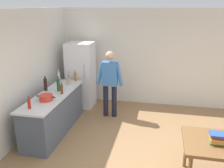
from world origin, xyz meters
name	(u,v)px	position (x,y,z in m)	size (l,w,h in m)	color
ground_plane	(139,162)	(0.00, 0.00, 0.00)	(14.00, 14.00, 0.00)	#936D47
wall_back	(152,58)	(0.00, 3.00, 1.35)	(6.40, 0.12, 2.70)	silver
wall_left	(9,81)	(-2.60, 0.20, 1.35)	(0.12, 5.60, 2.70)	silver
kitchen_counter	(54,113)	(-2.00, 0.80, 0.45)	(0.64, 2.20, 0.90)	#4C5666
refrigerator	(81,75)	(-1.90, 2.40, 0.90)	(0.70, 0.67, 1.80)	white
person	(110,80)	(-0.95, 1.85, 0.98)	(0.70, 0.22, 1.70)	#1E1E2D
cooking_pot	(46,98)	(-1.97, 0.42, 0.96)	(0.40, 0.28, 0.12)	red
utensil_jar	(68,81)	(-1.94, 1.57, 0.98)	(0.11, 0.11, 0.32)	tan
bottle_wine_green	(58,85)	(-1.96, 1.02, 1.05)	(0.08, 0.08, 0.34)	#1E5123
bottle_water_clear	(59,76)	(-2.26, 1.72, 1.03)	(0.07, 0.07, 0.30)	silver
bottle_wine_dark	(45,84)	(-2.25, 0.98, 1.05)	(0.08, 0.08, 0.34)	black
bottle_beer_brown	(62,89)	(-1.81, 0.86, 1.01)	(0.06, 0.06, 0.26)	#5B3314
bottle_oil_amber	(75,77)	(-1.85, 1.84, 1.02)	(0.06, 0.06, 0.28)	#996619
bottle_sauce_red	(29,104)	(-2.09, -0.03, 1.00)	(0.06, 0.06, 0.24)	#B22319
book_stack	(219,139)	(1.22, -0.35, 0.84)	(0.30, 0.21, 0.17)	#387A47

